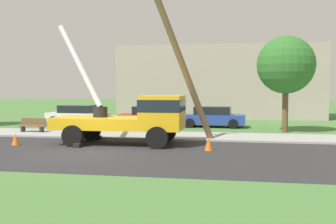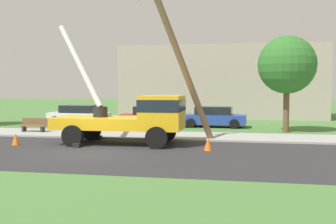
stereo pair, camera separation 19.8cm
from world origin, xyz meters
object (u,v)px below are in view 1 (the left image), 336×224
Objects in this scene: leaning_utility_pole at (179,57)px; park_bench at (33,126)px; utility_truck at (136,115)px; traffic_cone_behind at (15,139)px; parked_sedan_blue at (213,117)px; roadside_tree_near at (286,65)px; parked_sedan_white at (78,115)px; traffic_cone_ahead at (209,144)px; parked_sedan_red at (151,116)px.

park_bench is (-9.17, 2.38, -3.78)m from leaning_utility_pole.
utility_truck is 0.82× the size of leaning_utility_pole.
traffic_cone_behind is 0.35× the size of park_bench.
roadside_tree_near reaches higher than parked_sedan_blue.
utility_truck reaches higher than traffic_cone_behind.
utility_truck is 1.50× the size of parked_sedan_white.
parked_sedan_white is (-10.43, 10.48, 0.43)m from traffic_cone_ahead.
roadside_tree_near is (13.20, 7.93, 3.79)m from traffic_cone_behind.
parked_sedan_white reaches higher than park_bench.
roadside_tree_near is at bearing 45.12° from leaning_utility_pole.
utility_truck is 10.47m from roadside_tree_near.
parked_sedan_blue is at bearing 82.26° from leaning_utility_pole.
park_bench reaches higher than traffic_cone_behind.
leaning_utility_pole is 14.86× the size of traffic_cone_ahead.
park_bench is (-1.63, 4.61, 0.18)m from traffic_cone_behind.
parked_sedan_blue is 6.17m from roadside_tree_near.
traffic_cone_ahead is at bearing -45.16° from parked_sedan_white.
utility_truck is 12.13× the size of traffic_cone_ahead.
traffic_cone_ahead is at bearing -116.99° from roadside_tree_near.
roadside_tree_near reaches higher than traffic_cone_behind.
park_bench is at bearing 155.02° from utility_truck.
traffic_cone_behind is 0.10× the size of roadside_tree_near.
parked_sedan_blue is at bearing 50.19° from traffic_cone_behind.
traffic_cone_ahead is 9.67m from roadside_tree_near.
roadside_tree_near is at bearing -10.04° from parked_sedan_white.
roadside_tree_near is (14.83, 3.31, 3.61)m from park_bench.
traffic_cone_ahead is at bearing -53.92° from leaning_utility_pole.
utility_truck is 3.58m from leaning_utility_pole.
parked_sedan_blue is (3.05, 9.12, -0.70)m from utility_truck.
leaning_utility_pole is at bearing 126.08° from traffic_cone_ahead.
parked_sedan_white is at bearing 136.85° from leaning_utility_pole.
leaning_utility_pole is 4.83m from traffic_cone_ahead.
parked_sedan_blue is (1.11, 8.14, -3.53)m from leaning_utility_pole.
parked_sedan_white reaches higher than traffic_cone_behind.
roadside_tree_near is at bearing 12.58° from park_bench.
traffic_cone_behind is at bearing -149.02° from roadside_tree_near.
parked_sedan_blue is (9.90, -0.11, 0.00)m from parked_sedan_white.
traffic_cone_behind is at bearing -167.41° from utility_truck.
parked_sedan_blue is at bearing 5.39° from parked_sedan_red.
parked_sedan_white and parked_sedan_red have the same top height.
parked_sedan_white is at bearing 96.85° from traffic_cone_behind.
parked_sedan_blue is (8.64, 10.37, 0.43)m from traffic_cone_behind.
parked_sedan_white reaches higher than traffic_cone_ahead.
parked_sedan_white is 9.91m from parked_sedan_blue.
leaning_utility_pole is at bearing -67.95° from parked_sedan_red.
utility_truck is 9.65m from parked_sedan_blue.
leaning_utility_pole reaches higher than utility_truck.
utility_truck is at bearing -53.43° from parked_sedan_white.
parked_sedan_red is 0.77× the size of roadside_tree_near.
park_bench is at bearing -167.42° from roadside_tree_near.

